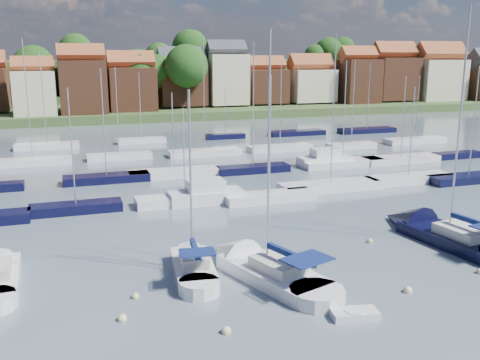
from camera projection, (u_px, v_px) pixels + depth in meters
name	position (u px, v px, depth m)	size (l,w,h in m)	color
ground	(206.00, 161.00, 70.92)	(260.00, 260.00, 0.00)	#495863
sailboat_left	(192.00, 264.00, 35.00)	(3.48, 9.46, 12.67)	silver
sailboat_centre	(257.00, 267.00, 34.49)	(6.94, 12.57, 16.51)	silver
sailboat_navy	(436.00, 233.00, 41.17)	(5.40, 13.87, 18.61)	black
tender	(355.00, 314.00, 28.54)	(2.65, 1.55, 0.54)	silver
buoy_a	(122.00, 320.00, 28.31)	(0.51, 0.51, 0.51)	beige
buoy_b	(226.00, 333.00, 27.03)	(0.51, 0.51, 0.51)	beige
buoy_c	(316.00, 290.00, 31.97)	(0.46, 0.46, 0.46)	#D85914
buoy_d	(408.00, 292.00, 31.66)	(0.53, 0.53, 0.53)	beige
buoy_e	(370.00, 242.00, 40.05)	(0.45, 0.45, 0.45)	beige
buoy_f	(480.00, 273.00, 34.42)	(0.45, 0.45, 0.45)	beige
buoy_g	(135.00, 298.00, 30.91)	(0.44, 0.44, 0.44)	beige
marina_field	(231.00, 164.00, 66.92)	(79.62, 41.41, 15.93)	silver
far_shore_town	(133.00, 87.00, 156.21)	(212.46, 90.00, 22.27)	#3F5128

